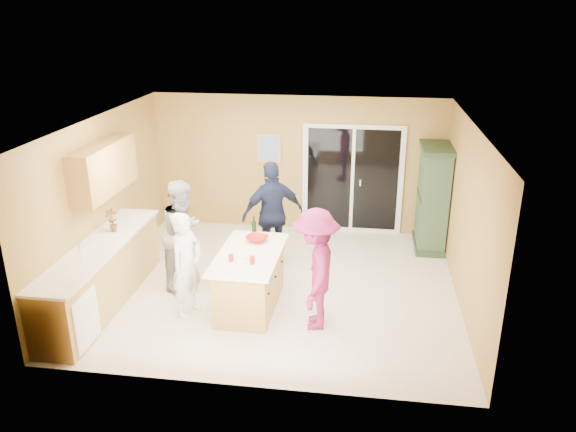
# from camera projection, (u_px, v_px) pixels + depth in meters

# --- Properties ---
(floor) EXTENTS (5.50, 5.50, 0.00)m
(floor) POSITION_uv_depth(u_px,v_px,m) (278.00, 286.00, 8.84)
(floor) COLOR beige
(floor) RESTS_ON ground
(ceiling) EXTENTS (5.50, 5.00, 0.10)m
(ceiling) POSITION_uv_depth(u_px,v_px,m) (277.00, 122.00, 7.92)
(ceiling) COLOR white
(ceiling) RESTS_ON wall_back
(wall_back) EXTENTS (5.50, 0.10, 2.60)m
(wall_back) POSITION_uv_depth(u_px,v_px,m) (298.00, 164.00, 10.69)
(wall_back) COLOR tan
(wall_back) RESTS_ON ground
(wall_front) EXTENTS (5.50, 0.10, 2.60)m
(wall_front) POSITION_uv_depth(u_px,v_px,m) (241.00, 287.00, 6.06)
(wall_front) COLOR tan
(wall_front) RESTS_ON ground
(wall_left) EXTENTS (0.10, 5.00, 2.60)m
(wall_left) POSITION_uv_depth(u_px,v_px,m) (103.00, 200.00, 8.74)
(wall_left) COLOR tan
(wall_left) RESTS_ON ground
(wall_right) EXTENTS (0.10, 5.00, 2.60)m
(wall_right) POSITION_uv_depth(u_px,v_px,m) (467.00, 218.00, 8.02)
(wall_right) COLOR tan
(wall_right) RESTS_ON ground
(left_cabinet_run) EXTENTS (0.65, 3.05, 1.24)m
(left_cabinet_run) POSITION_uv_depth(u_px,v_px,m) (97.00, 280.00, 8.02)
(left_cabinet_run) COLOR tan
(left_cabinet_run) RESTS_ON floor
(upper_cabinets) EXTENTS (0.35, 1.60, 0.75)m
(upper_cabinets) POSITION_uv_depth(u_px,v_px,m) (104.00, 168.00, 8.32)
(upper_cabinets) COLOR tan
(upper_cabinets) RESTS_ON wall_left
(sliding_door) EXTENTS (1.90, 0.07, 2.10)m
(sliding_door) POSITION_uv_depth(u_px,v_px,m) (352.00, 180.00, 10.61)
(sliding_door) COLOR silver
(sliding_door) RESTS_ON floor
(framed_picture) EXTENTS (0.46, 0.04, 0.56)m
(framed_picture) POSITION_uv_depth(u_px,v_px,m) (269.00, 148.00, 10.64)
(framed_picture) COLOR tan
(framed_picture) RESTS_ON wall_back
(kitchen_island) EXTENTS (0.92, 1.64, 0.85)m
(kitchen_island) POSITION_uv_depth(u_px,v_px,m) (250.00, 282.00, 8.12)
(kitchen_island) COLOR tan
(kitchen_island) RESTS_ON floor
(green_hutch) EXTENTS (0.54, 1.03, 1.89)m
(green_hutch) POSITION_uv_depth(u_px,v_px,m) (433.00, 199.00, 9.94)
(green_hutch) COLOR #233823
(green_hutch) RESTS_ON floor
(woman_white) EXTENTS (0.55, 0.65, 1.52)m
(woman_white) POSITION_uv_depth(u_px,v_px,m) (187.00, 265.00, 7.81)
(woman_white) COLOR white
(woman_white) RESTS_ON floor
(woman_grey) EXTENTS (0.80, 0.94, 1.71)m
(woman_grey) POSITION_uv_depth(u_px,v_px,m) (184.00, 234.00, 8.61)
(woman_grey) COLOR #9D9DA0
(woman_grey) RESTS_ON floor
(woman_navy) EXTENTS (1.14, 0.88, 1.80)m
(woman_navy) POSITION_uv_depth(u_px,v_px,m) (273.00, 214.00, 9.30)
(woman_navy) COLOR #1A1D3A
(woman_navy) RESTS_ON floor
(woman_magenta) EXTENTS (0.67, 1.11, 1.69)m
(woman_magenta) POSITION_uv_depth(u_px,v_px,m) (315.00, 270.00, 7.48)
(woman_magenta) COLOR #801B4B
(woman_magenta) RESTS_ON floor
(serving_bowl) EXTENTS (0.41, 0.41, 0.08)m
(serving_bowl) POSITION_uv_depth(u_px,v_px,m) (257.00, 239.00, 8.35)
(serving_bowl) COLOR #A81A12
(serving_bowl) RESTS_ON kitchen_island
(tulip_vase) EXTENTS (0.20, 0.14, 0.37)m
(tulip_vase) POSITION_uv_depth(u_px,v_px,m) (112.00, 220.00, 8.41)
(tulip_vase) COLOR #A01010
(tulip_vase) RESTS_ON left_cabinet_run
(tumbler_near) EXTENTS (0.08, 0.08, 0.11)m
(tumbler_near) POSITION_uv_depth(u_px,v_px,m) (252.00, 260.00, 7.61)
(tumbler_near) COLOR #A81A12
(tumbler_near) RESTS_ON kitchen_island
(tumbler_far) EXTENTS (0.08, 0.08, 0.10)m
(tumbler_far) POSITION_uv_depth(u_px,v_px,m) (231.00, 258.00, 7.69)
(tumbler_far) COLOR #A81A12
(tumbler_far) RESTS_ON kitchen_island
(wine_bottle) EXTENTS (0.07, 0.07, 0.32)m
(wine_bottle) POSITION_uv_depth(u_px,v_px,m) (254.00, 228.00, 8.52)
(wine_bottle) COLOR black
(wine_bottle) RESTS_ON kitchen_island
(white_plate) EXTENTS (0.31, 0.31, 0.02)m
(white_plate) POSITION_uv_depth(u_px,v_px,m) (241.00, 256.00, 7.83)
(white_plate) COLOR silver
(white_plate) RESTS_ON kitchen_island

